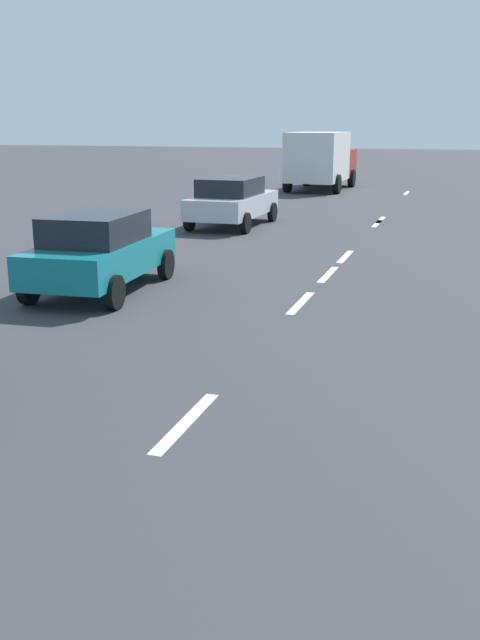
# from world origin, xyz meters

# --- Properties ---
(ground_plane) EXTENTS (160.00, 160.00, 0.00)m
(ground_plane) POSITION_xyz_m (0.00, 20.00, 0.00)
(ground_plane) COLOR #38383A
(lane_stripe_3) EXTENTS (0.16, 1.80, 0.01)m
(lane_stripe_3) POSITION_xyz_m (0.00, 12.18, 0.00)
(lane_stripe_3) COLOR white
(lane_stripe_3) RESTS_ON ground
(lane_stripe_4) EXTENTS (0.16, 1.80, 0.01)m
(lane_stripe_4) POSITION_xyz_m (0.00, 18.06, 0.00)
(lane_stripe_4) COLOR white
(lane_stripe_4) RESTS_ON ground
(lane_stripe_5) EXTENTS (0.16, 1.80, 0.01)m
(lane_stripe_5) POSITION_xyz_m (0.00, 20.83, 0.00)
(lane_stripe_5) COLOR white
(lane_stripe_5) RESTS_ON ground
(lane_stripe_6) EXTENTS (0.16, 1.80, 0.01)m
(lane_stripe_6) POSITION_xyz_m (0.00, 23.15, 0.00)
(lane_stripe_6) COLOR white
(lane_stripe_6) RESTS_ON ground
(lane_stripe_7) EXTENTS (0.16, 1.80, 0.01)m
(lane_stripe_7) POSITION_xyz_m (0.00, 29.64, 0.00)
(lane_stripe_7) COLOR white
(lane_stripe_7) RESTS_ON ground
(lane_stripe_8) EXTENTS (0.16, 1.80, 0.01)m
(lane_stripe_8) POSITION_xyz_m (0.00, 30.61, 0.00)
(lane_stripe_8) COLOR white
(lane_stripe_8) RESTS_ON ground
(lane_stripe_9) EXTENTS (0.16, 1.80, 0.01)m
(lane_stripe_9) POSITION_xyz_m (0.00, 40.94, 0.00)
(lane_stripe_9) COLOR white
(lane_stripe_9) RESTS_ON ground
(parked_car_teal) EXTENTS (2.09, 4.16, 1.57)m
(parked_car_teal) POSITION_xyz_m (-4.03, 17.85, 0.84)
(parked_car_teal) COLOR #14727A
(parked_car_teal) RESTS_ON ground
(parked_car_silver) EXTENTS (2.08, 4.40, 1.57)m
(parked_car_silver) POSITION_xyz_m (-4.43, 27.60, 0.84)
(parked_car_silver) COLOR #B7BABF
(parked_car_silver) RESTS_ON ground
(delivery_truck) EXTENTS (2.78, 6.29, 2.80)m
(delivery_truck) POSITION_xyz_m (-4.28, 41.41, 1.50)
(delivery_truck) COLOR maroon
(delivery_truck) RESTS_ON ground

